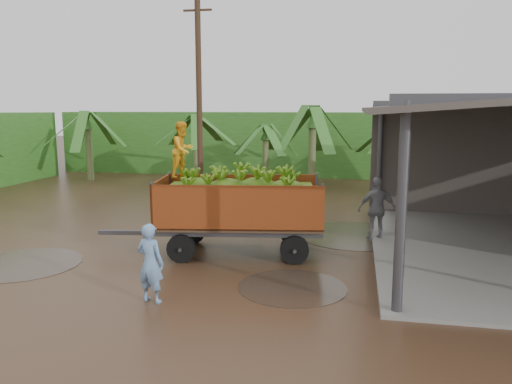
# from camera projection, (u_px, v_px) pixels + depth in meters

# --- Properties ---
(ground) EXTENTS (100.00, 100.00, 0.00)m
(ground) POSITION_uv_depth(u_px,v_px,m) (192.00, 247.00, 14.05)
(ground) COLOR black
(ground) RESTS_ON ground
(hedge_north) EXTENTS (22.00, 3.00, 3.60)m
(hedge_north) POSITION_uv_depth(u_px,v_px,m) (246.00, 143.00, 29.60)
(hedge_north) COLOR #2D661E
(hedge_north) RESTS_ON ground
(banana_trailer) EXTENTS (6.09, 2.73, 3.51)m
(banana_trailer) POSITION_uv_depth(u_px,v_px,m) (239.00, 205.00, 13.26)
(banana_trailer) COLOR #AF4719
(banana_trailer) RESTS_ON ground
(man_blue) EXTENTS (0.66, 0.51, 1.62)m
(man_blue) POSITION_uv_depth(u_px,v_px,m) (150.00, 263.00, 9.94)
(man_blue) COLOR #6E97C9
(man_blue) RESTS_ON ground
(man_grey) EXTENTS (1.19, 0.71, 1.89)m
(man_grey) POSITION_uv_depth(u_px,v_px,m) (377.00, 209.00, 14.54)
(man_grey) COLOR gray
(man_grey) RESTS_ON ground
(utility_pole) EXTENTS (1.20, 0.24, 8.39)m
(utility_pole) POSITION_uv_depth(u_px,v_px,m) (199.00, 98.00, 20.79)
(utility_pole) COLOR #47301E
(utility_pole) RESTS_ON ground
(banana_plants) EXTENTS (24.57, 20.90, 3.96)m
(banana_plants) POSITION_uv_depth(u_px,v_px,m) (144.00, 157.00, 20.79)
(banana_plants) COLOR #2D661E
(banana_plants) RESTS_ON ground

